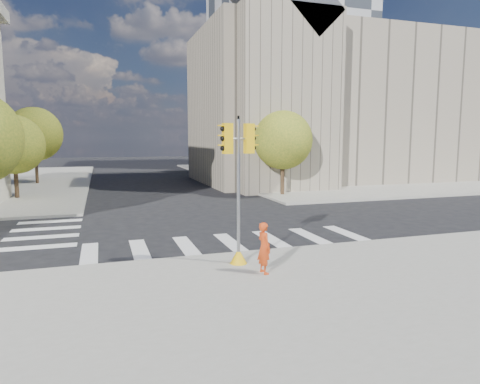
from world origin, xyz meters
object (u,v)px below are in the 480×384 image
object	(u,v)px
lamp_far	(222,135)
photographer	(264,248)
lamp_near	(269,133)
traffic_signal	(238,202)

from	to	relation	value
lamp_far	photographer	distance (m)	35.79
lamp_near	lamp_far	xyz separation A→B (m)	(0.00, 14.00, 0.00)
lamp_near	photographer	distance (m)	22.55
traffic_signal	photographer	bearing A→B (deg)	-79.51
lamp_far	photographer	xyz separation A→B (m)	(-8.40, -34.60, -3.64)
lamp_near	lamp_far	bearing A→B (deg)	90.00
lamp_far	photographer	size ratio (longest dim) A/B	5.16
traffic_signal	photographer	size ratio (longest dim) A/B	3.03
lamp_near	lamp_far	world-z (taller)	same
lamp_near	lamp_far	distance (m)	14.00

